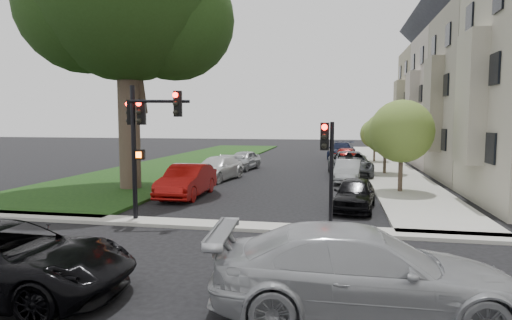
% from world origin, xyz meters
% --- Properties ---
extents(ground, '(140.00, 140.00, 0.00)m').
position_xyz_m(ground, '(0.00, 0.00, 0.00)').
color(ground, black).
rests_on(ground, ground).
extents(grass_strip, '(8.00, 44.00, 0.12)m').
position_xyz_m(grass_strip, '(-9.00, 24.00, 0.06)').
color(grass_strip, black).
rests_on(grass_strip, ground).
extents(sidewalk_right, '(3.50, 44.00, 0.12)m').
position_xyz_m(sidewalk_right, '(6.75, 24.00, 0.06)').
color(sidewalk_right, '#A5A4A3').
rests_on(sidewalk_right, ground).
extents(sidewalk_cross, '(60.00, 1.00, 0.12)m').
position_xyz_m(sidewalk_cross, '(0.00, 2.00, 0.06)').
color(sidewalk_cross, '#A5A4A3').
rests_on(sidewalk_cross, ground).
extents(house_b, '(7.70, 7.55, 15.97)m').
position_xyz_m(house_b, '(12.45, 15.50, 6.93)').
color(house_b, gray).
rests_on(house_b, ground).
extents(house_c, '(7.70, 7.55, 15.97)m').
position_xyz_m(house_c, '(12.45, 23.00, 6.93)').
color(house_c, '#A59C97').
rests_on(house_c, ground).
extents(house_d, '(7.70, 7.55, 15.97)m').
position_xyz_m(house_d, '(12.45, 30.50, 6.93)').
color(house_d, '#A7A28F').
rests_on(house_d, ground).
extents(small_tree_a, '(3.05, 3.05, 4.57)m').
position_xyz_m(small_tree_a, '(6.20, 10.07, 3.04)').
color(small_tree_a, '#48392D').
rests_on(small_tree_a, ground).
extents(small_tree_b, '(2.74, 2.74, 4.11)m').
position_xyz_m(small_tree_b, '(6.20, 17.39, 2.74)').
color(small_tree_b, '#48392D').
rests_on(small_tree_b, ground).
extents(small_tree_c, '(2.45, 2.45, 3.68)m').
position_xyz_m(small_tree_c, '(6.20, 25.85, 2.45)').
color(small_tree_c, '#48392D').
rests_on(small_tree_c, ground).
extents(traffic_signal_main, '(2.33, 0.70, 4.76)m').
position_xyz_m(traffic_signal_main, '(-3.43, 2.23, 3.29)').
color(traffic_signal_main, black).
rests_on(traffic_signal_main, ground).
extents(traffic_signal_secondary, '(0.44, 0.36, 3.52)m').
position_xyz_m(traffic_signal_secondary, '(2.88, 2.19, 2.46)').
color(traffic_signal_secondary, black).
rests_on(traffic_signal_secondary, ground).
extents(car_cross_near, '(5.49, 2.75, 1.49)m').
position_xyz_m(car_cross_near, '(-3.46, -4.30, 0.75)').
color(car_cross_near, black).
rests_on(car_cross_near, ground).
extents(car_cross_far, '(5.77, 2.76, 1.62)m').
position_xyz_m(car_cross_far, '(3.69, -3.78, 0.81)').
color(car_cross_far, '#999BA0').
rests_on(car_cross_far, ground).
extents(car_parked_0, '(1.98, 3.94, 1.29)m').
position_xyz_m(car_parked_0, '(3.87, 5.76, 0.64)').
color(car_parked_0, black).
rests_on(car_parked_0, ground).
extents(car_parked_1, '(1.73, 4.06, 1.30)m').
position_xyz_m(car_parked_1, '(3.77, 13.57, 0.65)').
color(car_parked_1, '#999BA0').
rests_on(car_parked_1, ground).
extents(car_parked_2, '(2.90, 5.80, 1.58)m').
position_xyz_m(car_parked_2, '(3.93, 16.50, 0.79)').
color(car_parked_2, '#3F4247').
rests_on(car_parked_2, ground).
extents(car_parked_3, '(2.20, 4.40, 1.44)m').
position_xyz_m(car_parked_3, '(3.77, 23.34, 0.72)').
color(car_parked_3, maroon).
rests_on(car_parked_3, ground).
extents(car_parked_4, '(2.76, 5.67, 1.59)m').
position_xyz_m(car_parked_4, '(3.51, 28.62, 0.80)').
color(car_parked_4, black).
rests_on(car_parked_4, ground).
extents(car_parked_5, '(1.64, 4.61, 1.51)m').
position_xyz_m(car_parked_5, '(-3.72, 7.23, 0.76)').
color(car_parked_5, maroon).
rests_on(car_parked_5, ground).
extents(car_parked_6, '(2.82, 5.08, 1.39)m').
position_xyz_m(car_parked_6, '(-3.94, 12.96, 0.70)').
color(car_parked_6, silver).
rests_on(car_parked_6, ground).
extents(car_parked_7, '(2.20, 4.28, 1.39)m').
position_xyz_m(car_parked_7, '(-3.58, 18.60, 0.70)').
color(car_parked_7, '#999BA0').
rests_on(car_parked_7, ground).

